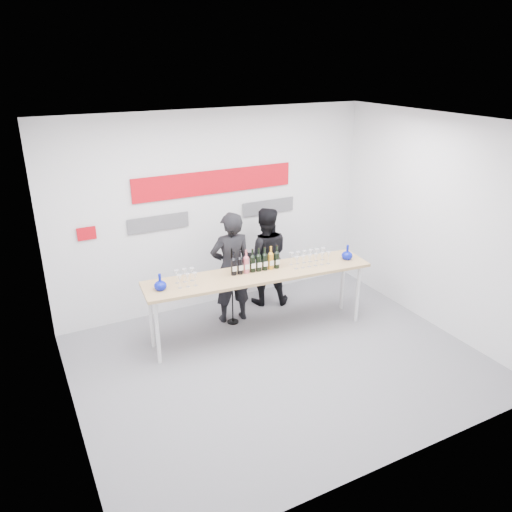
# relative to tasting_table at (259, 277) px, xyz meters

# --- Properties ---
(ground) EXTENTS (5.00, 5.00, 0.00)m
(ground) POSITION_rel_tasting_table_xyz_m (-0.10, -0.76, -0.87)
(ground) COLOR slate
(ground) RESTS_ON ground
(back_wall) EXTENTS (5.00, 0.04, 3.00)m
(back_wall) POSITION_rel_tasting_table_xyz_m (-0.10, 1.24, 0.63)
(back_wall) COLOR silver
(back_wall) RESTS_ON ground
(signage) EXTENTS (3.38, 0.02, 0.79)m
(signage) POSITION_rel_tasting_table_xyz_m (-0.16, 1.21, 0.93)
(signage) COLOR #BD0813
(signage) RESTS_ON back_wall
(tasting_table) EXTENTS (3.20, 0.93, 0.95)m
(tasting_table) POSITION_rel_tasting_table_xyz_m (0.00, 0.00, 0.00)
(tasting_table) COLOR tan
(tasting_table) RESTS_ON ground
(wine_bottles) EXTENTS (0.71, 0.14, 0.33)m
(wine_bottles) POSITION_rel_tasting_table_xyz_m (-0.03, 0.06, 0.24)
(wine_bottles) COLOR black
(wine_bottles) RESTS_ON tasting_table
(decanter_left) EXTENTS (0.16, 0.16, 0.21)m
(decanter_left) POSITION_rel_tasting_table_xyz_m (-1.35, 0.10, 0.18)
(decanter_left) COLOR #08139C
(decanter_left) RESTS_ON tasting_table
(decanter_right) EXTENTS (0.16, 0.16, 0.21)m
(decanter_right) POSITION_rel_tasting_table_xyz_m (1.35, -0.16, 0.18)
(decanter_right) COLOR #08139C
(decanter_right) RESTS_ON tasting_table
(glasses_left) EXTENTS (0.28, 0.24, 0.18)m
(glasses_left) POSITION_rel_tasting_table_xyz_m (-1.01, 0.10, 0.16)
(glasses_left) COLOR silver
(glasses_left) RESTS_ON tasting_table
(glasses_right) EXTENTS (0.58, 0.27, 0.18)m
(glasses_right) POSITION_rel_tasting_table_xyz_m (0.77, -0.07, 0.16)
(glasses_right) COLOR silver
(glasses_right) RESTS_ON tasting_table
(presenter_left) EXTENTS (0.65, 0.46, 1.67)m
(presenter_left) POSITION_rel_tasting_table_xyz_m (-0.17, 0.55, -0.04)
(presenter_left) COLOR black
(presenter_left) RESTS_ON ground
(presenter_right) EXTENTS (0.93, 0.84, 1.57)m
(presenter_right) POSITION_rel_tasting_table_xyz_m (0.53, 0.83, -0.09)
(presenter_right) COLOR black
(presenter_right) RESTS_ON ground
(mic_stand) EXTENTS (0.17, 0.17, 1.45)m
(mic_stand) POSITION_rel_tasting_table_xyz_m (-0.20, 0.45, -0.43)
(mic_stand) COLOR black
(mic_stand) RESTS_ON ground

